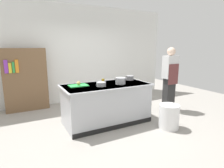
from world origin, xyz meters
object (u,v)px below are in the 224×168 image
at_px(onion, 79,83).
at_px(stock_pot, 120,81).
at_px(sauce_pan, 130,78).
at_px(juice_cup, 103,81).
at_px(bookshelf, 26,80).
at_px(mixing_bowl, 101,84).
at_px(person_chef, 170,78).
at_px(trash_bin, 169,116).

xyz_separation_m(onion, stock_pot, (0.91, -0.24, 0.01)).
relative_size(stock_pot, sauce_pan, 1.18).
bearing_deg(juice_cup, onion, -174.10).
relative_size(stock_pot, bookshelf, 0.17).
height_order(sauce_pan, bookshelf, bookshelf).
relative_size(sauce_pan, mixing_bowl, 1.23).
height_order(sauce_pan, person_chef, person_chef).
xyz_separation_m(trash_bin, person_chef, (0.84, 0.86, 0.65)).
xyz_separation_m(stock_pot, sauce_pan, (0.47, 0.32, -0.02)).
height_order(stock_pot, trash_bin, stock_pot).
distance_m(onion, bookshelf, 1.93).
bearing_deg(trash_bin, sauce_pan, 104.10).
height_order(sauce_pan, trash_bin, sauce_pan).
bearing_deg(bookshelf, person_chef, -28.23).
height_order(stock_pot, bookshelf, bookshelf).
distance_m(trash_bin, person_chef, 1.37).
distance_m(onion, sauce_pan, 1.38).
relative_size(trash_bin, bookshelf, 0.31).
height_order(stock_pot, mixing_bowl, stock_pot).
xyz_separation_m(mixing_bowl, person_chef, (2.07, 0.07, -0.03)).
xyz_separation_m(trash_bin, bookshelf, (-2.61, 2.71, 0.59)).
height_order(onion, bookshelf, bookshelf).
bearing_deg(bookshelf, juice_cup, -45.77).
distance_m(sauce_pan, trash_bin, 1.35).
height_order(sauce_pan, mixing_bowl, sauce_pan).
bearing_deg(mixing_bowl, onion, 149.44).
bearing_deg(person_chef, juice_cup, 102.02).
relative_size(mixing_bowl, trash_bin, 0.39).
bearing_deg(onion, juice_cup, 5.90).
bearing_deg(bookshelf, mixing_bowl, -54.41).
xyz_separation_m(mixing_bowl, bookshelf, (-1.38, 1.92, -0.09)).
distance_m(mixing_bowl, juice_cup, 0.37).
relative_size(mixing_bowl, bookshelf, 0.12).
bearing_deg(bookshelf, sauce_pan, -34.42).
xyz_separation_m(mixing_bowl, trash_bin, (1.23, -0.79, -0.68)).
xyz_separation_m(juice_cup, trash_bin, (1.04, -1.10, -0.69)).
bearing_deg(mixing_bowl, bookshelf, 125.59).
distance_m(stock_pot, bookshelf, 2.67).
bearing_deg(trash_bin, mixing_bowl, 147.29).
height_order(mixing_bowl, trash_bin, mixing_bowl).
relative_size(onion, juice_cup, 0.84).
bearing_deg(juice_cup, mixing_bowl, -121.76).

